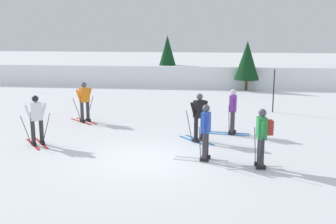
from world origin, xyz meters
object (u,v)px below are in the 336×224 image
(skier_white, at_px, (36,119))
(conifer_far_right, at_px, (247,60))
(skier_orange, at_px, (84,101))
(skier_purple, at_px, (233,110))
(trail_marker_pole, at_px, (274,91))
(skier_black, at_px, (199,116))
(skier_green, at_px, (262,135))
(conifer_far_left, at_px, (167,56))
(skier_blue, at_px, (205,131))

(skier_white, height_order, conifer_far_right, conifer_far_right)
(skier_orange, bearing_deg, skier_white, -97.50)
(skier_orange, height_order, skier_purple, same)
(trail_marker_pole, bearing_deg, skier_orange, -159.30)
(conifer_far_right, bearing_deg, skier_black, -101.03)
(skier_white, relative_size, skier_orange, 1.00)
(skier_green, bearing_deg, skier_white, 168.56)
(skier_white, relative_size, conifer_far_right, 0.54)
(conifer_far_left, xyz_separation_m, conifer_far_right, (5.35, -1.66, -0.12))
(trail_marker_pole, bearing_deg, conifer_far_left, 125.00)
(conifer_far_left, relative_size, conifer_far_right, 1.10)
(skier_black, bearing_deg, conifer_far_right, 78.97)
(skier_purple, relative_size, conifer_far_right, 0.54)
(skier_orange, xyz_separation_m, skier_blue, (5.23, -4.60, 0.00))
(skier_black, relative_size, skier_blue, 1.00)
(skier_orange, height_order, conifer_far_right, conifer_far_right)
(skier_orange, distance_m, skier_purple, 6.28)
(skier_blue, relative_size, conifer_far_left, 0.49)
(skier_orange, distance_m, skier_blue, 6.96)
(skier_blue, distance_m, conifer_far_right, 14.98)
(skier_orange, relative_size, conifer_far_left, 0.49)
(skier_purple, bearing_deg, trail_marker_pole, 64.93)
(skier_green, distance_m, skier_orange, 8.50)
(skier_white, bearing_deg, conifer_far_left, 80.61)
(skier_purple, height_order, trail_marker_pole, trail_marker_pole)
(conifer_far_left, bearing_deg, skier_green, -74.36)
(skier_green, xyz_separation_m, skier_purple, (-0.68, 3.76, -0.04))
(skier_orange, relative_size, skier_blue, 1.00)
(skier_green, height_order, skier_black, same)
(skier_orange, relative_size, skier_purple, 1.00)
(skier_white, height_order, trail_marker_pole, trail_marker_pole)
(skier_blue, distance_m, conifer_far_left, 16.78)
(skier_blue, bearing_deg, conifer_far_left, 100.83)
(skier_black, height_order, conifer_far_right, conifer_far_right)
(skier_purple, height_order, skier_blue, same)
(skier_orange, bearing_deg, skier_black, -27.01)
(skier_white, height_order, skier_blue, same)
(skier_orange, relative_size, conifer_far_right, 0.54)
(skier_black, bearing_deg, conifer_far_left, 101.29)
(skier_white, relative_size, conifer_far_left, 0.49)
(skier_purple, distance_m, trail_marker_pole, 4.88)
(skier_white, distance_m, conifer_far_left, 15.70)
(skier_blue, xyz_separation_m, conifer_far_right, (2.20, 14.78, 1.02))
(skier_white, xyz_separation_m, skier_purple, (6.61, 2.28, 0.00))
(skier_green, distance_m, skier_purple, 3.82)
(skier_white, relative_size, skier_blue, 1.00)
(skier_black, height_order, skier_blue, same)
(skier_white, height_order, skier_purple, same)
(skier_white, distance_m, trail_marker_pole, 10.96)
(skier_blue, height_order, conifer_far_right, conifer_far_right)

